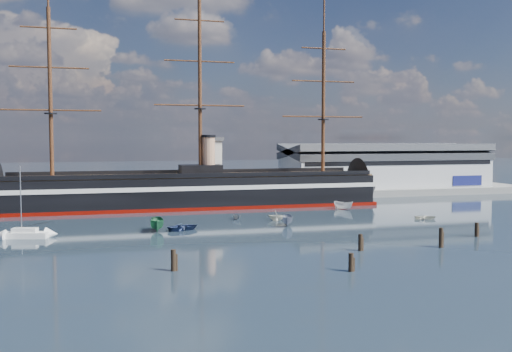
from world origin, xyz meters
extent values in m
plane|color=#1A2833|center=(0.00, 40.00, 0.00)|extent=(600.00, 600.00, 0.00)
cube|color=slate|center=(10.00, 76.00, 0.00)|extent=(180.00, 18.00, 2.00)
cube|color=#B7BABC|center=(58.00, 80.00, 7.00)|extent=(62.00, 20.00, 10.00)
cube|color=#3F4247|center=(58.00, 80.00, 12.60)|extent=(63.00, 21.00, 2.00)
cube|color=silver|center=(3.00, 73.00, 9.00)|extent=(4.00, 4.00, 14.00)
cube|color=#3F4247|center=(3.00, 73.00, 16.50)|extent=(5.00, 5.00, 1.00)
cube|color=black|center=(-4.84, 60.00, 4.00)|extent=(88.28, 17.60, 7.00)
cube|color=silver|center=(-4.84, 60.00, 5.20)|extent=(90.28, 17.87, 1.00)
cube|color=#650701|center=(-4.84, 60.00, 0.35)|extent=(90.28, 17.83, 0.90)
cone|color=black|center=(41.66, 60.00, 3.70)|extent=(11.28, 15.88, 15.68)
cube|color=brown|center=(-4.84, 60.00, 7.60)|extent=(88.25, 16.32, 0.40)
cube|color=black|center=(-2.84, 60.00, 9.00)|extent=(10.11, 6.18, 2.50)
cylinder|color=tan|center=(-0.84, 60.00, 12.50)|extent=(3.20, 3.20, 9.00)
cylinder|color=#381E0F|center=(-36.84, 60.00, 26.80)|extent=(0.90, 0.90, 38.00)
cylinder|color=#381E0F|center=(-2.84, 60.00, 28.80)|extent=(0.90, 0.90, 42.00)
cylinder|color=#381E0F|center=(29.16, 60.00, 25.80)|extent=(0.90, 0.90, 36.00)
cube|color=white|center=(-39.04, 25.03, 0.51)|extent=(7.91, 4.19, 1.01)
cube|color=white|center=(-39.04, 25.03, 1.32)|extent=(4.34, 2.65, 0.81)
cylinder|color=#B2B2B7|center=(-39.55, 25.03, 6.58)|extent=(0.16, 0.16, 11.14)
imported|color=#23633B|center=(-16.99, 25.86, 0.00)|extent=(7.85, 3.67, 3.03)
imported|color=navy|center=(-12.22, 26.03, 0.00)|extent=(2.57, 3.89, 1.69)
imported|color=slate|center=(7.68, 25.74, 0.00)|extent=(6.56, 4.31, 2.46)
imported|color=silver|center=(7.80, 32.85, 0.00)|extent=(4.91, 6.45, 2.17)
imported|color=silver|center=(38.03, 26.33, 0.00)|extent=(2.01, 2.91, 1.26)
imported|color=white|center=(28.41, 45.60, 0.00)|extent=(6.43, 4.99, 2.45)
imported|color=gray|center=(0.34, 36.51, 0.00)|extent=(3.16, 1.90, 1.19)
cylinder|color=black|center=(-18.35, -5.45, 0.00)|extent=(0.64, 0.64, 3.43)
cylinder|color=black|center=(3.06, -11.83, 0.00)|extent=(0.64, 0.64, 3.03)
cylinder|color=black|center=(23.21, -1.10, 0.00)|extent=(0.64, 0.64, 3.71)
cylinder|color=black|center=(34.56, 5.42, 0.00)|extent=(0.64, 0.64, 3.11)
cylinder|color=black|center=(10.13, -0.16, 0.00)|extent=(0.64, 0.64, 3.19)
camera|label=1|loc=(-27.81, -76.39, 16.75)|focal=40.00mm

